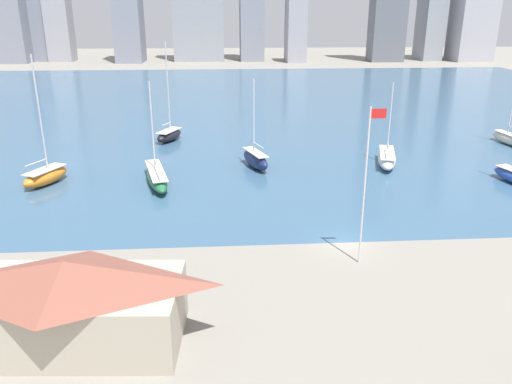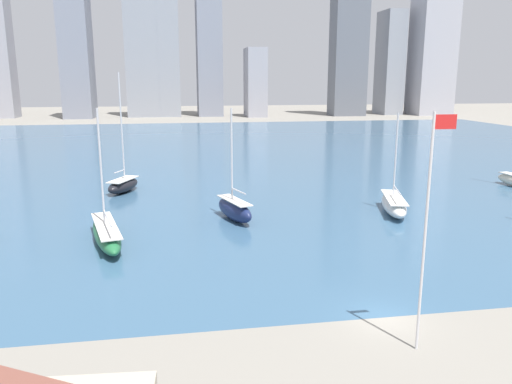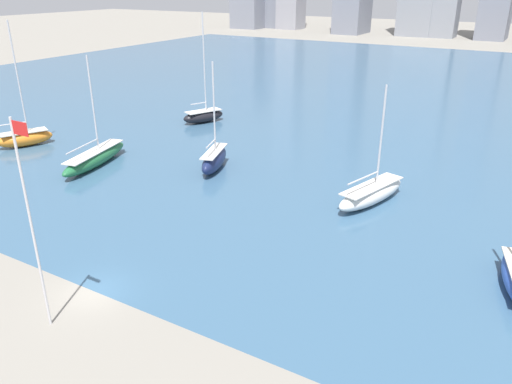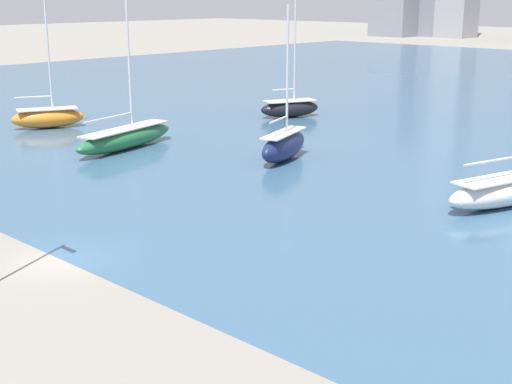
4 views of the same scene
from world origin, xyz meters
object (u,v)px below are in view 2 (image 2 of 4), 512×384
Objects in this scene: flag_pole at (427,227)px; sailboat_white at (394,204)px; sailboat_navy at (234,209)px; sailboat_green at (106,233)px; sailboat_black at (123,184)px.

flag_pole is 1.18× the size of sailboat_white.
flag_pole is at bearing -96.11° from sailboat_white.
sailboat_green is (-11.79, -5.48, -0.23)m from sailboat_navy.
sailboat_navy is at bearing -163.93° from sailboat_white.
sailboat_white is (10.54, 26.15, -5.75)m from flag_pole.
sailboat_black reaches higher than sailboat_white.
flag_pole is at bearing -61.65° from sailboat_green.
sailboat_white is at bearing -17.97° from sailboat_navy.
sailboat_green is 20.45m from sailboat_black.
sailboat_black is 32.86m from sailboat_white.
sailboat_navy is (-6.50, 26.08, -5.54)m from flag_pole.
sailboat_navy is 17.03m from sailboat_white.
sailboat_white is at bearing 68.05° from flag_pole.
sailboat_navy is 13.00m from sailboat_green.
sailboat_navy is 0.96× the size of sailboat_green.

